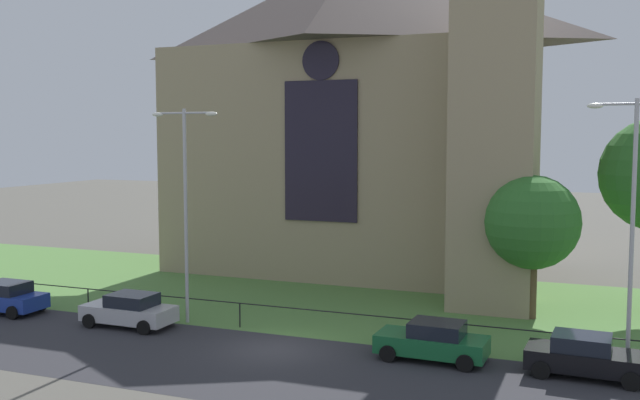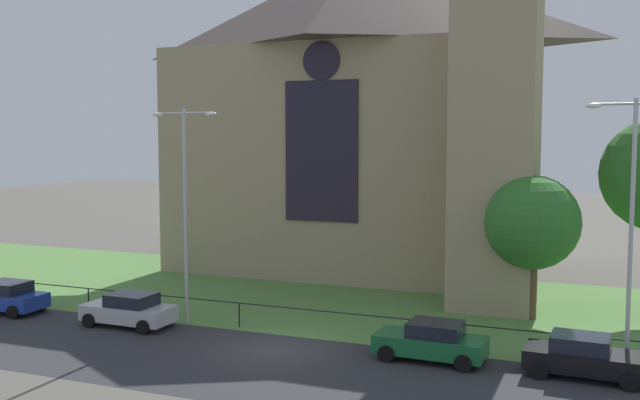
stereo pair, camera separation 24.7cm
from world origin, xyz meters
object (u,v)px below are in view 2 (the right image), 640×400
Objects in this scene: parked_car_blue at (5,297)px; tree_right_near at (532,223)px; streetlamp_near at (185,191)px; streetlamp_far at (632,204)px; church_building at (364,109)px; parked_car_silver at (129,310)px; parked_car_black at (584,357)px; parked_car_green at (431,341)px.

tree_right_near is at bearing -160.98° from parked_car_blue.
streetlamp_near is 2.33× the size of parked_car_blue.
streetlamp_far is (18.71, 0.00, 0.06)m from streetlamp_near.
streetlamp_far reaches higher than streetlamp_near.
streetlamp_far is at bearing 0.00° from streetlamp_near.
parked_car_silver is (-5.47, -17.13, -9.53)m from church_building.
streetlamp_near is 18.15m from parked_car_black.
parked_car_green is (21.12, 0.19, 0.00)m from parked_car_blue.
parked_car_silver is at bearing -175.63° from streetlamp_far.
streetlamp_near is 10.88m from parked_car_blue.
parked_car_blue is 0.99× the size of parked_car_green.
parked_car_black is at bearing -177.30° from parked_car_green.
church_building is at bearing 77.53° from streetlamp_near.
streetlamp_near is at bearing -180.00° from streetlamp_far.
streetlamp_far is 2.32× the size of parked_car_black.
parked_car_silver is (-16.70, -8.14, -3.79)m from tree_right_near.
tree_right_near is 1.58× the size of parked_car_black.
parked_car_blue is at bearing 1.26° from parked_car_silver.
parked_car_black is at bearing -4.47° from streetlamp_near.
tree_right_near is 16.14m from streetlamp_near.
parked_car_silver is at bearing -142.11° from streetlamp_near.
streetlamp_far is at bearing -166.46° from parked_car_green.
parked_car_black is (5.51, 0.09, 0.00)m from parked_car_green.
streetlamp_far reaches higher than tree_right_near.
streetlamp_far reaches higher than parked_car_silver.
streetlamp_far is at bearing -45.52° from church_building.
church_building is at bearing -62.04° from parked_car_green.
tree_right_near is (11.23, -8.99, -5.74)m from church_building.
streetlamp_near reaches higher than parked_car_blue.
parked_car_green is (-6.92, -1.44, -5.41)m from streetlamp_far.
parked_car_blue is (-9.33, -1.63, -5.35)m from streetlamp_near.
church_building is 6.11× the size of parked_car_green.
tree_right_near is at bearing 111.01° from parked_car_black.
streetlamp_far is at bearing -174.74° from parked_car_silver.
tree_right_near is at bearing 121.64° from streetlamp_far.
parked_car_silver is 19.33m from parked_car_black.
tree_right_near is 25.64m from parked_car_blue.
church_building is 6.08× the size of parked_car_black.
parked_car_green is (-2.88, -8.00, -3.79)m from tree_right_near.
parked_car_silver is 0.99× the size of parked_car_green.
parked_car_silver is at bearing -179.46° from parked_car_blue.
streetlamp_near is at bearing -5.18° from parked_car_green.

